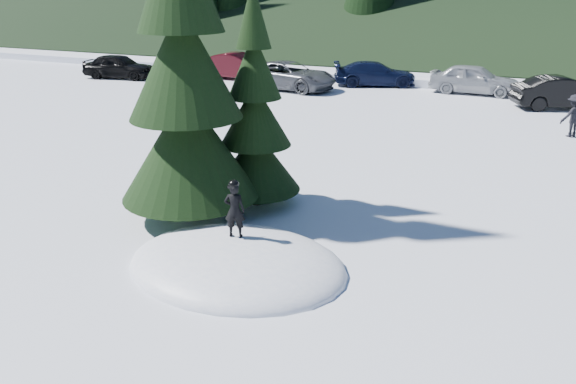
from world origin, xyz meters
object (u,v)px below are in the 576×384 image
at_px(car_5, 564,93).
at_px(adult_2, 574,116).
at_px(car_4, 474,79).
at_px(child_skier, 235,210).
at_px(car_1, 239,66).
at_px(car_0, 119,66).
at_px(spruce_tall, 184,77).
at_px(car_2, 288,76).
at_px(spruce_short, 255,123).
at_px(car_3, 375,74).

bearing_deg(car_5, adult_2, 159.88).
height_order(car_4, car_5, car_4).
xyz_separation_m(child_skier, car_1, (-11.13, 20.33, -0.29)).
bearing_deg(adult_2, car_0, -48.56).
bearing_deg(spruce_tall, car_4, 78.38).
bearing_deg(child_skier, car_1, -78.01).
bearing_deg(adult_2, child_skier, 25.73).
relative_size(car_1, car_2, 0.87).
bearing_deg(car_1, spruce_short, -148.91).
xyz_separation_m(child_skier, car_2, (-7.10, 18.41, -0.32)).
distance_m(car_0, car_3, 15.03).
bearing_deg(car_3, adult_2, -150.62).
bearing_deg(spruce_tall, child_skier, -36.12).
relative_size(car_2, car_5, 1.20).
bearing_deg(car_0, car_5, -96.96).
distance_m(adult_2, car_3, 12.41).
distance_m(car_1, car_2, 4.46).
xyz_separation_m(child_skier, car_4, (2.05, 21.10, -0.30)).
relative_size(adult_2, car_4, 0.36).
xyz_separation_m(spruce_short, car_1, (-10.13, 17.47, -1.35)).
bearing_deg(spruce_short, adult_2, 55.33).
relative_size(car_0, car_1, 0.93).
bearing_deg(car_3, car_2, 105.82).
height_order(car_3, car_5, car_5).
bearing_deg(spruce_short, car_0, 138.53).
height_order(spruce_short, car_2, spruce_short).
distance_m(spruce_tall, child_skier, 3.36).
relative_size(adult_2, car_1, 0.34).
bearing_deg(adult_2, car_4, -98.68).
bearing_deg(spruce_tall, car_2, 106.76).
xyz_separation_m(car_3, car_4, (5.26, -0.29, 0.09)).
xyz_separation_m(adult_2, car_4, (-4.38, 7.52, -0.03)).
height_order(spruce_short, child_skier, spruce_short).
distance_m(spruce_short, car_2, 16.77).
relative_size(car_0, car_2, 0.81).
height_order(car_0, car_4, car_4).
bearing_deg(car_4, car_5, -116.47).
bearing_deg(car_2, car_4, -65.99).
bearing_deg(car_1, car_3, -81.37).
bearing_deg(car_2, car_1, 72.19).
distance_m(spruce_short, car_1, 20.24).
height_order(spruce_tall, adult_2, spruce_tall).
relative_size(adult_2, car_2, 0.30).
height_order(child_skier, car_5, child_skier).
distance_m(spruce_tall, car_0, 22.79).
height_order(spruce_short, car_0, spruce_short).
bearing_deg(spruce_tall, car_3, 93.51).
relative_size(spruce_short, car_1, 1.18).
relative_size(child_skier, car_3, 0.25).
height_order(adult_2, car_2, adult_2).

